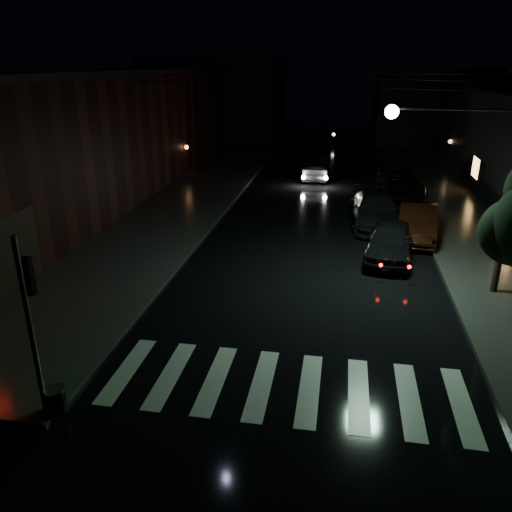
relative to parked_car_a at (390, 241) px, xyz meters
The scene contains 14 objects.
ground 11.68m from the parked_car_a, 121.89° to the right, with size 120.00×120.00×0.00m, color black.
sidewalk_left 11.91m from the parked_car_a, 159.82° to the left, with size 6.00×44.00×0.15m, color #282826.
sidewalk_right 5.66m from the parked_car_a, 46.89° to the left, with size 4.00×44.00×0.15m, color #282826.
building_left 19.35m from the parked_car_a, 161.43° to the left, with size 10.00×36.00×7.00m, color black.
building_far_left 38.78m from the parked_car_a, 114.72° to the left, with size 14.00×10.00×8.00m, color black.
building_far_right 36.07m from the parked_car_a, 77.41° to the left, with size 14.00×10.00×7.00m, color black.
crosswalk 9.94m from the parked_car_a, 108.58° to the right, with size 9.00×3.00×0.01m, color beige.
signal_pole_corner 14.09m from the parked_car_a, 126.17° to the right, with size 0.68×0.61×4.20m.
utility_pole 5.50m from the parked_car_a, 47.33° to the right, with size 4.92×0.44×8.00m.
parked_car_a is the anchor object (origin of this frame).
parked_car_b 3.17m from the parked_car_a, 63.54° to the left, with size 1.63×4.67×1.54m, color black.
parked_car_c 4.55m from the parked_car_a, 94.53° to the left, with size 2.22×5.46×1.58m, color black.
parked_car_d 11.24m from the parked_car_a, 82.64° to the left, with size 2.34×5.07×1.41m, color black.
oncoming_car 15.21m from the parked_car_a, 105.09° to the left, with size 1.64×4.69×1.55m, color black.
Camera 1 is at (4.07, -9.90, 7.58)m, focal length 35.00 mm.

